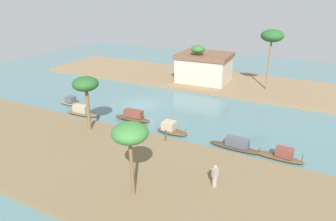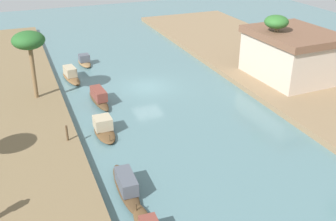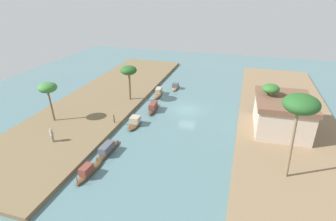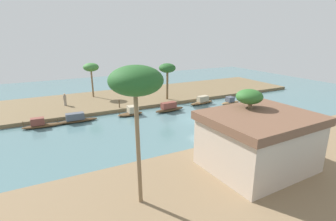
{
  "view_description": "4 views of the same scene",
  "coord_description": "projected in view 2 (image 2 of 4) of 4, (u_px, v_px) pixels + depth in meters",
  "views": [
    {
      "loc": [
        18.97,
        -29.91,
        13.19
      ],
      "look_at": [
        5.01,
        -2.66,
        1.08
      ],
      "focal_mm": 32.37,
      "sensor_mm": 36.0,
      "label": 1
    },
    {
      "loc": [
        30.37,
        -10.25,
        13.4
      ],
      "look_at": [
        6.77,
        -0.77,
        0.92
      ],
      "focal_mm": 42.19,
      "sensor_mm": 36.0,
      "label": 2
    },
    {
      "loc": [
        34.83,
        7.28,
        16.5
      ],
      "look_at": [
        2.93,
        -2.13,
        0.88
      ],
      "focal_mm": 28.37,
      "sensor_mm": 36.0,
      "label": 3
    },
    {
      "loc": [
        17.68,
        25.17,
        10.26
      ],
      "look_at": [
        2.7,
        -3.3,
        0.64
      ],
      "focal_mm": 28.44,
      "sensor_mm": 36.0,
      "label": 4
    }
  ],
  "objects": [
    {
      "name": "riverside_building",
      "position": [
        292.0,
        54.0,
        34.75
      ],
      "size": [
        7.9,
        6.64,
        4.15
      ],
      "rotation": [
        0.0,
        0.0,
        0.04
      ],
      "color": "#C6B29E",
      "rests_on": "riverbank_right"
    },
    {
      "name": "palm_tree_left_near",
      "position": [
        29.0,
        42.0,
        29.59
      ],
      "size": [
        2.46,
        2.46,
        5.35
      ],
      "color": "brown",
      "rests_on": "riverbank_left"
    },
    {
      "name": "river_water",
      "position": [
        147.0,
        87.0,
        34.63
      ],
      "size": [
        74.58,
        74.58,
        0.0
      ],
      "primitive_type": "plane",
      "color": "slate",
      "rests_on": "ground"
    },
    {
      "name": "mooring_post",
      "position": [
        67.0,
        133.0,
        25.23
      ],
      "size": [
        0.14,
        0.14,
        1.07
      ],
      "primitive_type": "cylinder",
      "color": "#4C3823",
      "rests_on": "riverbank_left"
    },
    {
      "name": "sampan_near_left_bank",
      "position": [
        126.0,
        185.0,
        21.24
      ],
      "size": [
        4.78,
        1.14,
        1.14
      ],
      "rotation": [
        0.0,
        0.0,
        -0.04
      ],
      "color": "#47331E",
      "rests_on": "river_water"
    },
    {
      "name": "palm_tree_right_tall",
      "position": [
        276.0,
        25.0,
        33.38
      ],
      "size": [
        2.04,
        2.04,
        5.58
      ],
      "color": "#7F6647",
      "rests_on": "riverbank_right"
    },
    {
      "name": "riverbank_right",
      "position": [
        276.0,
        65.0,
        39.06
      ],
      "size": [
        47.52,
        12.37,
        0.46
      ],
      "primitive_type": "cube",
      "color": "#846B4C",
      "rests_on": "ground"
    },
    {
      "name": "sampan_open_hull",
      "position": [
        84.0,
        61.0,
        39.78
      ],
      "size": [
        3.23,
        1.16,
        1.07
      ],
      "rotation": [
        0.0,
        0.0,
        0.03
      ],
      "color": "brown",
      "rests_on": "river_water"
    },
    {
      "name": "sampan_with_red_awning",
      "position": [
        104.0,
        128.0,
        26.94
      ],
      "size": [
        3.27,
        1.26,
        1.19
      ],
      "rotation": [
        0.0,
        0.0,
        0.01
      ],
      "color": "brown",
      "rests_on": "river_water"
    },
    {
      "name": "sampan_upstream_small",
      "position": [
        99.0,
        98.0,
        31.35
      ],
      "size": [
        4.33,
        1.22,
        1.27
      ],
      "rotation": [
        0.0,
        0.0,
        0.07
      ],
      "color": "#47331E",
      "rests_on": "river_water"
    },
    {
      "name": "sampan_midstream",
      "position": [
        71.0,
        75.0,
        36.08
      ],
      "size": [
        4.2,
        1.55,
        1.16
      ],
      "rotation": [
        0.0,
        0.0,
        0.12
      ],
      "color": "brown",
      "rests_on": "river_water"
    }
  ]
}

